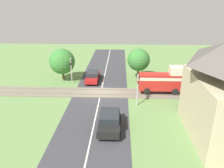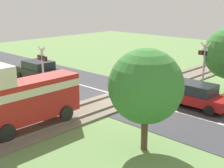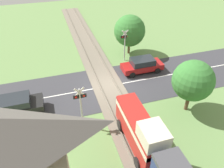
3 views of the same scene
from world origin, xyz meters
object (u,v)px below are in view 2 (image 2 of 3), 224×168
(crossing_signal_east_approach, at_px, (43,67))
(car_near_crossing, at_px, (195,95))
(crossing_signal_west_approach, at_px, (204,62))
(car_far_side, at_px, (39,71))

(crossing_signal_east_approach, bearing_deg, car_near_crossing, -142.04)
(crossing_signal_west_approach, xyz_separation_m, crossing_signal_east_approach, (6.19, 8.20, 0.00))
(car_near_crossing, height_order, crossing_signal_west_approach, crossing_signal_west_approach)
(car_far_side, distance_m, crossing_signal_east_approach, 5.48)
(car_far_side, xyz_separation_m, crossing_signal_east_approach, (-4.58, 2.66, 1.39))
(car_near_crossing, distance_m, car_far_side, 12.03)
(car_near_crossing, height_order, car_far_side, car_far_side)
(car_near_crossing, relative_size, crossing_signal_east_approach, 1.18)
(car_near_crossing, distance_m, crossing_signal_west_approach, 3.16)
(crossing_signal_west_approach, distance_m, crossing_signal_east_approach, 10.27)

